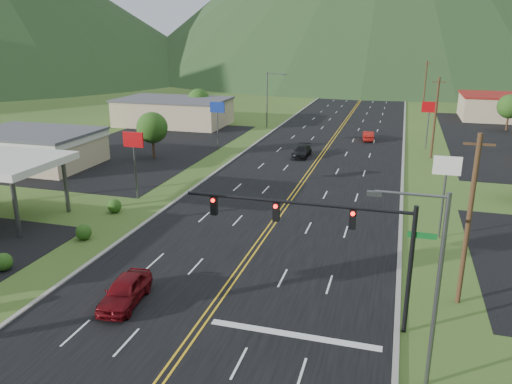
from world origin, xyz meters
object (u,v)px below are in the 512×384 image
(streetlight_west, at_px, (269,96))
(car_red_far, at_px, (368,136))
(car_dark_mid, at_px, (302,152))
(traffic_signal, at_px, (332,229))
(streetlight_east, at_px, (431,279))
(car_red_near, at_px, (125,291))

(streetlight_west, distance_m, car_red_far, 18.47)
(car_dark_mid, xyz_separation_m, car_red_far, (7.34, 12.71, 0.00))
(traffic_signal, bearing_deg, streetlight_east, -40.39)
(traffic_signal, relative_size, car_red_near, 2.81)
(car_red_near, distance_m, car_red_far, 52.18)
(streetlight_east, distance_m, car_dark_mid, 43.30)
(car_red_far, bearing_deg, car_dark_mid, 52.91)
(car_red_far, bearing_deg, streetlight_west, -27.95)
(traffic_signal, xyz_separation_m, streetlight_east, (4.70, -4.00, -0.15))
(streetlight_east, xyz_separation_m, car_red_near, (-16.20, 2.42, -4.39))
(car_dark_mid, relative_size, car_red_far, 1.13)
(streetlight_west, relative_size, car_red_far, 2.15)
(streetlight_west, relative_size, car_red_near, 1.93)
(traffic_signal, relative_size, car_dark_mid, 2.77)
(car_red_near, height_order, car_red_far, car_red_near)
(streetlight_east, height_order, car_red_near, streetlight_east)
(car_red_near, bearing_deg, traffic_signal, 1.61)
(traffic_signal, bearing_deg, car_dark_mid, 103.36)
(traffic_signal, height_order, car_dark_mid, traffic_signal)
(streetlight_west, bearing_deg, car_dark_mid, -63.79)
(car_red_near, distance_m, car_dark_mid, 38.58)
(traffic_signal, xyz_separation_m, streetlight_west, (-18.16, 56.00, -0.15))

